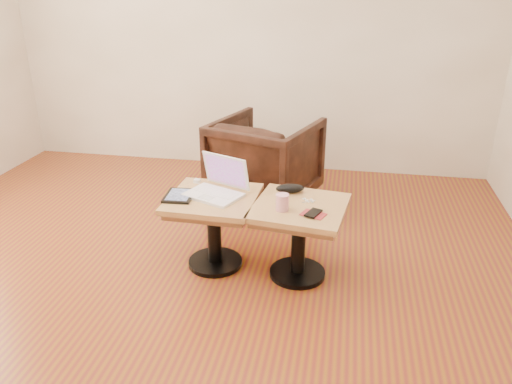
% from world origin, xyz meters
% --- Properties ---
extents(room_shell, '(4.52, 4.52, 2.71)m').
position_xyz_m(room_shell, '(0.00, 0.00, 1.35)').
color(room_shell, maroon).
rests_on(room_shell, ground).
extents(side_table_left, '(0.55, 0.55, 0.49)m').
position_xyz_m(side_table_left, '(0.16, 0.35, 0.36)').
color(side_table_left, black).
rests_on(side_table_left, ground).
extents(side_table_right, '(0.60, 0.60, 0.49)m').
position_xyz_m(side_table_right, '(0.70, 0.32, 0.36)').
color(side_table_right, black).
rests_on(side_table_right, ground).
extents(laptop, '(0.41, 0.38, 0.23)m').
position_xyz_m(laptop, '(0.18, 0.39, 0.53)').
color(laptop, white).
rests_on(laptop, side_table_left).
extents(tablet, '(0.18, 0.23, 0.02)m').
position_xyz_m(tablet, '(-0.04, 0.31, 0.49)').
color(tablet, black).
rests_on(tablet, side_table_left).
extents(charging_adapter, '(0.04, 0.04, 0.02)m').
position_xyz_m(charging_adapter, '(-0.00, 0.55, 0.50)').
color(charging_adapter, white).
rests_on(charging_adapter, side_table_left).
extents(glasses_case, '(0.19, 0.12, 0.06)m').
position_xyz_m(glasses_case, '(0.62, 0.50, 0.51)').
color(glasses_case, black).
rests_on(glasses_case, side_table_right).
extents(striped_cup, '(0.08, 0.08, 0.10)m').
position_xyz_m(striped_cup, '(0.60, 0.24, 0.53)').
color(striped_cup, '#CE3D6C').
rests_on(striped_cup, side_table_right).
extents(earbuds_tangle, '(0.08, 0.05, 0.02)m').
position_xyz_m(earbuds_tangle, '(0.75, 0.39, 0.49)').
color(earbuds_tangle, white).
rests_on(earbuds_tangle, side_table_right).
extents(phone_on_sleeve, '(0.16, 0.13, 0.02)m').
position_xyz_m(phone_on_sleeve, '(0.79, 0.21, 0.49)').
color(phone_on_sleeve, maroon).
rests_on(phone_on_sleeve, side_table_right).
extents(armchair, '(0.96, 0.97, 0.70)m').
position_xyz_m(armchair, '(0.31, 1.42, 0.35)').
color(armchair, black).
rests_on(armchair, ground).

